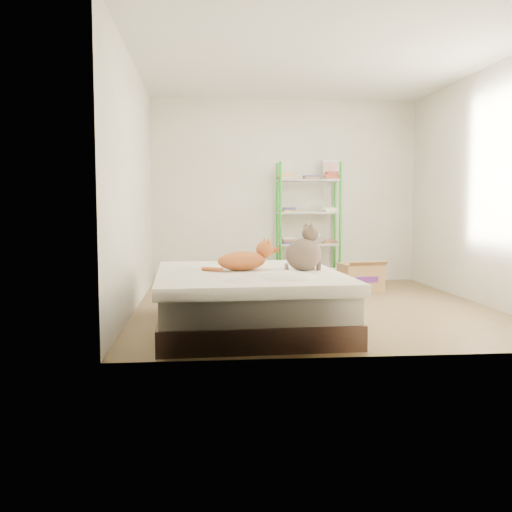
{
  "coord_description": "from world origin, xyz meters",
  "views": [
    {
      "loc": [
        -1.18,
        -6.06,
        1.09
      ],
      "look_at": [
        -0.69,
        -0.73,
        0.62
      ],
      "focal_mm": 40.0,
      "sensor_mm": 36.0,
      "label": 1
    }
  ],
  "objects": [
    {
      "name": "shelf_unit",
      "position": [
        0.31,
        1.88,
        0.82
      ],
      "size": [
        0.88,
        0.36,
        1.74
      ],
      "color": "green",
      "rests_on": "ground"
    },
    {
      "name": "cardboard_box",
      "position": [
        0.84,
        1.07,
        0.18
      ],
      "size": [
        0.55,
        0.54,
        0.41
      ],
      "rotation": [
        0.0,
        0.0,
        0.14
      ],
      "color": "#B57D54",
      "rests_on": "ground"
    },
    {
      "name": "bed",
      "position": [
        -0.79,
        -1.03,
        0.26
      ],
      "size": [
        1.68,
        2.06,
        0.51
      ],
      "rotation": [
        0.0,
        0.0,
        0.04
      ],
      "color": "#4B3128",
      "rests_on": "ground"
    },
    {
      "name": "white_bin",
      "position": [
        -1.16,
        1.63,
        0.17
      ],
      "size": [
        0.33,
        0.3,
        0.34
      ],
      "rotation": [
        0.0,
        0.0,
        -0.17
      ],
      "color": "white",
      "rests_on": "ground"
    },
    {
      "name": "room",
      "position": [
        0.0,
        0.0,
        1.3
      ],
      "size": [
        3.81,
        4.21,
        2.61
      ],
      "color": "olive",
      "rests_on": "ground"
    },
    {
      "name": "grey_cat",
      "position": [
        -0.28,
        -1.02,
        0.72
      ],
      "size": [
        0.46,
        0.43,
        0.42
      ],
      "primitive_type": null,
      "rotation": [
        0.0,
        0.0,
        1.98
      ],
      "color": "brown",
      "rests_on": "bed"
    },
    {
      "name": "orange_cat",
      "position": [
        -0.83,
        -0.95,
        0.62
      ],
      "size": [
        0.62,
        0.47,
        0.22
      ],
      "primitive_type": null,
      "rotation": [
        0.0,
        0.0,
        0.37
      ],
      "color": "#D46E44",
      "rests_on": "bed"
    }
  ]
}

